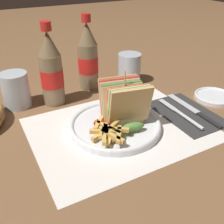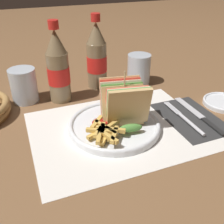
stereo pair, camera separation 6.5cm
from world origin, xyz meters
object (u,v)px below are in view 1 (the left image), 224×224
at_px(fork, 184,116).
at_px(coke_bottle_near, 51,71).
at_px(coke_bottle_far, 88,58).
at_px(side_saucer, 213,96).
at_px(plate_main, 116,126).
at_px(glass_near, 129,70).
at_px(club_sandwich, 125,103).
at_px(knife, 194,110).
at_px(glass_far, 16,90).

distance_m(fork, coke_bottle_near, 0.39).
xyz_separation_m(coke_bottle_far, side_saucer, (0.30, -0.25, -0.09)).
bearing_deg(side_saucer, plate_main, -178.77).
bearing_deg(fork, glass_near, 91.76).
distance_m(coke_bottle_near, coke_bottle_far, 0.14).
distance_m(club_sandwich, coke_bottle_near, 0.24).
relative_size(club_sandwich, coke_bottle_near, 0.58).
relative_size(plate_main, knife, 1.12).
bearing_deg(knife, glass_far, 148.57).
bearing_deg(coke_bottle_near, glass_near, 4.87).
relative_size(coke_bottle_far, glass_near, 2.33).
distance_m(plate_main, fork, 0.19).
height_order(glass_far, side_saucer, glass_far).
height_order(plate_main, glass_near, glass_near).
distance_m(knife, glass_far, 0.50).
xyz_separation_m(glass_near, glass_far, (-0.37, 0.01, 0.01)).
bearing_deg(plate_main, coke_bottle_far, 80.65).
distance_m(plate_main, glass_near, 0.30).
distance_m(coke_bottle_far, glass_far, 0.24).
bearing_deg(club_sandwich, plate_main, -177.73).
bearing_deg(club_sandwich, coke_bottle_far, 86.03).
relative_size(club_sandwich, side_saucer, 1.16).
relative_size(plate_main, fork, 1.31).
relative_size(fork, coke_bottle_far, 0.75).
bearing_deg(coke_bottle_near, club_sandwich, -61.07).
xyz_separation_m(coke_bottle_near, side_saucer, (0.44, -0.20, -0.09)).
xyz_separation_m(fork, coke_bottle_far, (-0.14, 0.30, 0.09)).
relative_size(club_sandwich, glass_near, 1.35).
height_order(coke_bottle_far, glass_near, coke_bottle_far).
height_order(coke_bottle_near, coke_bottle_far, same).
xyz_separation_m(coke_bottle_near, glass_far, (-0.10, 0.03, -0.05)).
height_order(club_sandwich, fork, club_sandwich).
distance_m(fork, glass_far, 0.47).
bearing_deg(glass_near, fork, -89.08).
relative_size(club_sandwich, coke_bottle_far, 0.58).
bearing_deg(plate_main, fork, -12.61).
relative_size(club_sandwich, knife, 0.66).
distance_m(glass_near, side_saucer, 0.28).
xyz_separation_m(club_sandwich, coke_bottle_near, (-0.12, 0.21, 0.03)).
relative_size(coke_bottle_far, glass_far, 2.33).
xyz_separation_m(plate_main, coke_bottle_near, (-0.09, 0.21, 0.09)).
xyz_separation_m(plate_main, knife, (0.23, -0.03, -0.00)).
xyz_separation_m(plate_main, club_sandwich, (0.03, 0.00, 0.06)).
distance_m(club_sandwich, coke_bottle_far, 0.26).
xyz_separation_m(fork, glass_near, (-0.00, 0.28, 0.04)).
bearing_deg(fork, club_sandwich, 166.01).
distance_m(coke_bottle_far, glass_near, 0.15).
height_order(club_sandwich, coke_bottle_near, coke_bottle_near).
bearing_deg(coke_bottle_far, glass_far, -174.97).
bearing_deg(glass_far, plate_main, -51.67).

